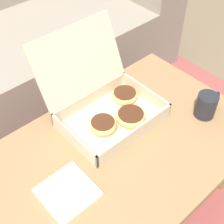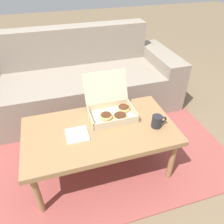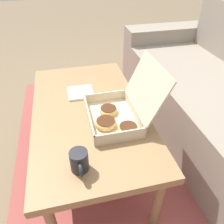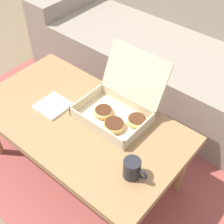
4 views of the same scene
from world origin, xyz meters
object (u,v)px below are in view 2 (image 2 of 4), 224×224
object	(u,v)px
couch	(78,83)
coffee_table	(100,133)
pastry_box	(113,109)
coffee_mug	(157,121)

from	to	relation	value
couch	coffee_table	xyz separation A→B (m)	(0.00, -0.99, 0.10)
couch	coffee_table	bearing A→B (deg)	-90.00
pastry_box	coffee_table	bearing A→B (deg)	-134.59
coffee_mug	pastry_box	bearing A→B (deg)	138.35
coffee_table	couch	bearing A→B (deg)	90.00
pastry_box	coffee_mug	xyz separation A→B (m)	(0.27, -0.24, -0.01)
coffee_table	pastry_box	distance (m)	0.23
couch	pastry_box	bearing A→B (deg)	-80.39
coffee_table	pastry_box	size ratio (longest dim) A/B	3.11
pastry_box	couch	bearing A→B (deg)	99.61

